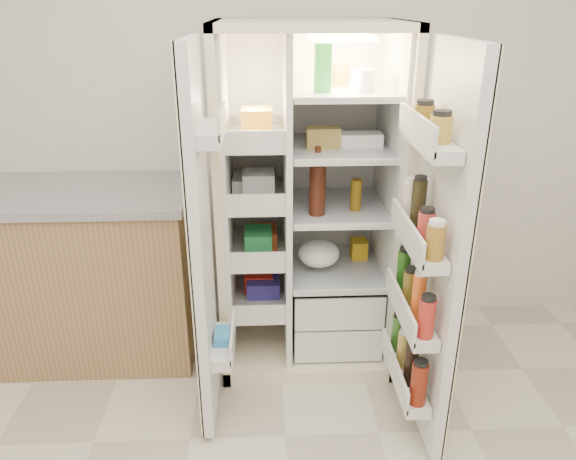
{
  "coord_description": "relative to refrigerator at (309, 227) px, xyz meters",
  "views": [
    {
      "loc": [
        -0.07,
        -1.09,
        1.88
      ],
      "look_at": [
        0.03,
        1.25,
        0.9
      ],
      "focal_mm": 34.0,
      "sensor_mm": 36.0,
      "label": 1
    }
  ],
  "objects": [
    {
      "name": "kitchen_counter",
      "position": [
        -1.3,
        0.02,
        -0.26
      ],
      "size": [
        1.34,
        0.71,
        0.97
      ],
      "color": "#9F754F",
      "rests_on": "floor"
    },
    {
      "name": "freezer_door",
      "position": [
        -0.51,
        -0.6,
        0.15
      ],
      "size": [
        0.15,
        0.4,
        1.72
      ],
      "color": "silver",
      "rests_on": "floor"
    },
    {
      "name": "wall_back",
      "position": [
        -0.16,
        0.35,
        0.61
      ],
      "size": [
        4.0,
        0.02,
        2.7
      ],
      "primitive_type": "cube",
      "color": "silver",
      "rests_on": "floor"
    },
    {
      "name": "fridge_door",
      "position": [
        0.47,
        -0.7,
        0.13
      ],
      "size": [
        0.17,
        0.58,
        1.72
      ],
      "color": "silver",
      "rests_on": "floor"
    },
    {
      "name": "refrigerator",
      "position": [
        0.0,
        0.0,
        0.0
      ],
      "size": [
        0.92,
        0.7,
        1.8
      ],
      "color": "beige",
      "rests_on": "floor"
    }
  ]
}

